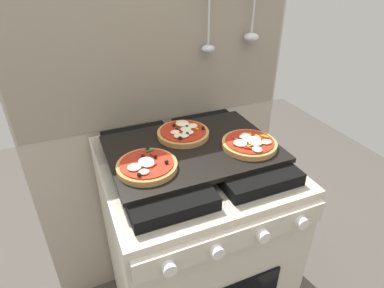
{
  "coord_description": "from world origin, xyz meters",
  "views": [
    {
      "loc": [
        -0.35,
        -0.83,
        1.46
      ],
      "look_at": [
        0.0,
        0.0,
        0.93
      ],
      "focal_mm": 30.06,
      "sensor_mm": 36.0,
      "label": 1
    }
  ],
  "objects_px": {
    "baking_tray": "(192,149)",
    "pizza_left": "(147,166)",
    "stove": "(192,246)",
    "pizza_right": "(250,143)",
    "pizza_center": "(183,133)"
  },
  "relations": [
    {
      "from": "baking_tray",
      "to": "pizza_left",
      "type": "relative_size",
      "value": 3.02
    },
    {
      "from": "stove",
      "to": "pizza_right",
      "type": "relative_size",
      "value": 5.04
    },
    {
      "from": "stove",
      "to": "pizza_left",
      "type": "height_order",
      "value": "pizza_left"
    },
    {
      "from": "stove",
      "to": "pizza_center",
      "type": "bearing_deg",
      "value": 89.33
    },
    {
      "from": "pizza_right",
      "to": "baking_tray",
      "type": "bearing_deg",
      "value": 156.67
    },
    {
      "from": "stove",
      "to": "pizza_left",
      "type": "xyz_separation_m",
      "value": [
        -0.17,
        -0.07,
        0.48
      ]
    },
    {
      "from": "stove",
      "to": "baking_tray",
      "type": "xyz_separation_m",
      "value": [
        0.0,
        0.0,
        0.46
      ]
    },
    {
      "from": "baking_tray",
      "to": "stove",
      "type": "bearing_deg",
      "value": -90.0
    },
    {
      "from": "pizza_right",
      "to": "pizza_center",
      "type": "relative_size",
      "value": 1.0
    },
    {
      "from": "baking_tray",
      "to": "pizza_left",
      "type": "distance_m",
      "value": 0.18
    },
    {
      "from": "pizza_right",
      "to": "pizza_center",
      "type": "height_order",
      "value": "pizza_center"
    },
    {
      "from": "stove",
      "to": "pizza_right",
      "type": "bearing_deg",
      "value": -22.87
    },
    {
      "from": "pizza_right",
      "to": "pizza_center",
      "type": "bearing_deg",
      "value": 138.28
    },
    {
      "from": "pizza_left",
      "to": "baking_tray",
      "type": "bearing_deg",
      "value": 21.26
    },
    {
      "from": "stove",
      "to": "pizza_left",
      "type": "relative_size",
      "value": 5.04
    }
  ]
}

